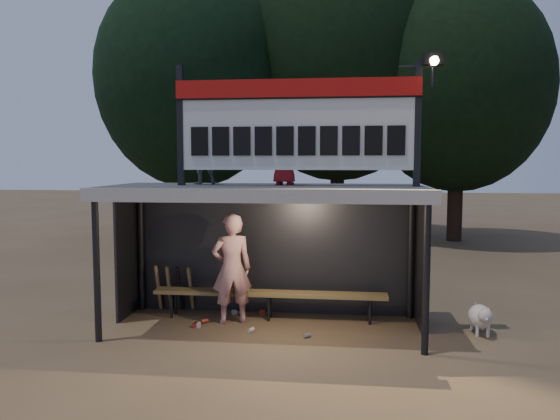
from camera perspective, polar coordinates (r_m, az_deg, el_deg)
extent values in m
plane|color=brown|center=(9.04, -1.59, -12.30)|extent=(80.00, 80.00, 0.00)
imported|color=silver|center=(9.18, -5.07, -6.11)|extent=(0.78, 0.64, 1.84)
imported|color=slate|center=(9.25, -8.19, 5.86)|extent=(0.60, 0.54, 1.03)
imported|color=#B01B21|center=(8.85, 0.49, 5.88)|extent=(0.55, 0.42, 1.01)
cube|color=#39393B|center=(8.64, -1.63, 2.16)|extent=(5.00, 2.00, 0.12)
cube|color=beige|center=(7.63, -2.74, 1.47)|extent=(5.10, 0.06, 0.20)
cylinder|color=black|center=(8.61, -18.61, -5.90)|extent=(0.10, 0.10, 2.20)
cylinder|color=black|center=(7.88, 15.05, -6.81)|extent=(0.10, 0.10, 2.20)
cylinder|color=black|center=(10.24, -14.30, -4.06)|extent=(0.10, 0.10, 2.20)
cylinder|color=black|center=(9.64, 13.51, -4.62)|extent=(0.10, 0.10, 2.20)
cube|color=black|center=(9.75, -0.76, -4.36)|extent=(5.00, 0.04, 2.20)
cube|color=black|center=(9.91, -15.67, -4.40)|extent=(0.04, 1.00, 2.20)
cube|color=black|center=(9.26, 14.41, -5.03)|extent=(0.04, 1.00, 2.20)
cylinder|color=black|center=(9.63, -0.76, 1.81)|extent=(5.00, 0.06, 0.06)
cube|color=black|center=(8.94, -10.34, 8.66)|extent=(0.10, 0.10, 1.90)
cube|color=black|center=(8.62, 14.19, 8.72)|extent=(0.10, 0.10, 1.90)
cube|color=silver|center=(8.58, 1.70, 8.89)|extent=(3.80, 0.08, 1.40)
cube|color=#B5100C|center=(8.59, 1.68, 12.64)|extent=(3.80, 0.04, 0.28)
cube|color=black|center=(8.57, 1.67, 11.65)|extent=(3.80, 0.02, 0.03)
cube|color=black|center=(8.79, -8.40, 7.11)|extent=(0.27, 0.03, 0.45)
cube|color=black|center=(8.71, -6.22, 7.16)|extent=(0.27, 0.03, 0.45)
cube|color=black|center=(8.64, -4.01, 7.19)|extent=(0.27, 0.03, 0.45)
cube|color=black|center=(8.58, -1.76, 7.22)|extent=(0.27, 0.03, 0.45)
cube|color=black|center=(8.54, 0.52, 7.23)|extent=(0.27, 0.03, 0.45)
cube|color=black|center=(8.51, 2.81, 7.23)|extent=(0.27, 0.03, 0.45)
cube|color=black|center=(8.49, 5.12, 7.22)|extent=(0.27, 0.03, 0.45)
cube|color=black|center=(8.49, 7.43, 7.20)|extent=(0.27, 0.03, 0.45)
cube|color=black|center=(8.50, 9.74, 7.16)|extent=(0.27, 0.03, 0.45)
cube|color=black|center=(8.52, 12.04, 7.12)|extent=(0.27, 0.03, 0.45)
cylinder|color=black|center=(8.71, 13.97, 14.31)|extent=(0.50, 0.04, 0.04)
cylinder|color=black|center=(8.72, 15.63, 13.27)|extent=(0.04, 0.04, 0.30)
cube|color=black|center=(8.71, 15.72, 14.94)|extent=(0.30, 0.22, 0.18)
sphere|color=#FFD88C|center=(8.62, 15.81, 14.78)|extent=(0.14, 0.14, 0.14)
cube|color=olive|center=(9.44, -1.11, -8.70)|extent=(4.00, 0.35, 0.06)
cylinder|color=black|center=(9.76, -11.29, -9.71)|extent=(0.05, 0.05, 0.45)
cylinder|color=black|center=(9.98, -10.86, -9.37)|extent=(0.05, 0.05, 0.45)
cylinder|color=black|center=(9.38, -1.21, -10.21)|extent=(0.05, 0.05, 0.45)
cylinder|color=black|center=(9.61, -1.01, -9.84)|extent=(0.05, 0.05, 0.45)
cylinder|color=black|center=(9.31, 9.38, -10.40)|extent=(0.05, 0.05, 0.45)
cylinder|color=black|center=(9.54, 9.32, -10.02)|extent=(0.05, 0.05, 0.45)
cylinder|color=black|center=(19.28, -9.11, 2.57)|extent=(0.50, 0.50, 3.74)
ellipsoid|color=black|center=(19.47, -9.26, 13.38)|extent=(6.46, 6.46, 7.48)
cylinder|color=black|center=(20.04, 6.00, 3.33)|extent=(0.50, 0.50, 4.18)
ellipsoid|color=black|center=(20.33, 6.11, 14.91)|extent=(7.22, 7.22, 8.36)
cylinder|color=black|center=(19.42, 17.85, 2.08)|extent=(0.50, 0.50, 3.52)
ellipsoid|color=black|center=(19.56, 18.13, 12.19)|extent=(6.08, 6.08, 7.04)
ellipsoid|color=beige|center=(9.29, 20.19, -10.40)|extent=(0.36, 0.58, 0.36)
sphere|color=beige|center=(9.01, 20.63, -10.31)|extent=(0.22, 0.22, 0.22)
cone|color=beige|center=(8.92, 20.78, -10.60)|extent=(0.10, 0.10, 0.10)
cone|color=beige|center=(8.95, 20.36, -9.74)|extent=(0.06, 0.06, 0.07)
cone|color=#EDE0C9|center=(8.97, 20.99, -9.72)|extent=(0.06, 0.06, 0.07)
cylinder|color=beige|center=(9.15, 19.92, -11.80)|extent=(0.05, 0.05, 0.18)
cylinder|color=beige|center=(9.19, 20.92, -11.76)|extent=(0.05, 0.05, 0.18)
cylinder|color=silver|center=(9.49, 19.42, -11.18)|extent=(0.05, 0.05, 0.18)
cylinder|color=beige|center=(9.53, 20.38, -11.14)|extent=(0.05, 0.05, 0.18)
cylinder|color=white|center=(9.56, 19.78, -9.52)|extent=(0.04, 0.16, 0.14)
cylinder|color=#A1784B|center=(10.18, -12.60, -7.92)|extent=(0.08, 0.27, 0.84)
cylinder|color=olive|center=(10.12, -11.52, -7.99)|extent=(0.07, 0.30, 0.83)
cylinder|color=black|center=(10.06, -10.42, -8.05)|extent=(0.07, 0.32, 0.83)
cylinder|color=#987346|center=(10.00, -9.32, -8.10)|extent=(0.07, 0.35, 0.82)
cube|color=red|center=(9.83, -1.87, -10.62)|extent=(0.11, 0.08, 0.08)
cylinder|color=#B4B4B9|center=(9.88, -4.09, -10.57)|extent=(0.13, 0.13, 0.07)
cube|color=beige|center=(9.19, -8.65, -11.81)|extent=(0.10, 0.07, 0.08)
cylinder|color=#B32E1E|center=(9.41, -7.91, -11.42)|extent=(0.13, 0.13, 0.07)
cube|color=#ABABB0|center=(9.85, -4.79, -10.61)|extent=(0.12, 0.12, 0.08)
cylinder|color=beige|center=(8.87, -3.04, -12.42)|extent=(0.11, 0.14, 0.07)
cube|color=#AC291D|center=(9.20, -8.84, -11.78)|extent=(0.08, 0.11, 0.08)
cylinder|color=#A5A4A9|center=(8.60, 2.84, -12.97)|extent=(0.13, 0.13, 0.07)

